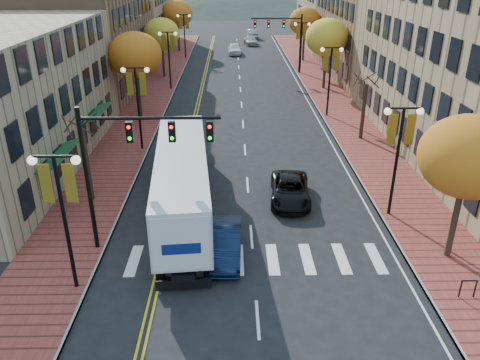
{
  "coord_description": "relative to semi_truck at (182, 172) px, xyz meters",
  "views": [
    {
      "loc": [
        -0.93,
        -16.01,
        12.44
      ],
      "look_at": [
        -0.54,
        6.0,
        2.2
      ],
      "focal_mm": 35.0,
      "sensor_mm": 36.0,
      "label": 1
    }
  ],
  "objects": [
    {
      "name": "sidewalk_right",
      "position": [
        12.62,
        25.57,
        -2.17
      ],
      "size": [
        4.0,
        85.0,
        0.15
      ],
      "primitive_type": "cube",
      "color": "brown",
      "rests_on": "ground"
    },
    {
      "name": "lamp_left_d",
      "position": [
        -3.88,
        45.07,
        2.05
      ],
      "size": [
        1.96,
        0.36,
        6.05
      ],
      "color": "black",
      "rests_on": "ground"
    },
    {
      "name": "sidewalk_left",
      "position": [
        -5.38,
        25.57,
        -2.17
      ],
      "size": [
        4.0,
        85.0,
        0.15
      ],
      "primitive_type": "cube",
      "color": "brown",
      "rests_on": "ground"
    },
    {
      "name": "tree_right_d",
      "position": [
        12.62,
        43.07,
        3.05
      ],
      "size": [
        4.35,
        4.35,
        7.0
      ],
      "color": "#382619",
      "rests_on": "sidewalk_right"
    },
    {
      "name": "building_right_far",
      "position": [
        22.12,
        57.07,
        3.26
      ],
      "size": [
        15.0,
        20.0,
        11.0
      ],
      "primitive_type": "cube",
      "color": "#9E8966",
      "rests_on": "ground"
    },
    {
      "name": "lamp_right_b",
      "position": [
        11.12,
        17.07,
        2.05
      ],
      "size": [
        1.96,
        0.36,
        6.05
      ],
      "color": "black",
      "rests_on": "ground"
    },
    {
      "name": "lamp_right_c",
      "position": [
        11.12,
        35.07,
        2.05
      ],
      "size": [
        1.96,
        0.36,
        6.05
      ],
      "color": "black",
      "rests_on": "ground"
    },
    {
      "name": "building_right_mid",
      "position": [
        22.12,
        35.07,
        2.76
      ],
      "size": [
        15.0,
        24.0,
        10.0
      ],
      "primitive_type": "cube",
      "color": "brown",
      "rests_on": "ground"
    },
    {
      "name": "tree_right_b",
      "position": [
        12.62,
        11.07,
        0.01
      ],
      "size": [
        0.28,
        0.28,
        4.2
      ],
      "color": "#382619",
      "rests_on": "sidewalk_right"
    },
    {
      "name": "traffic_mast_near",
      "position": [
        -1.86,
        -3.93,
        2.68
      ],
      "size": [
        6.1,
        0.35,
        7.0
      ],
      "color": "black",
      "rests_on": "ground"
    },
    {
      "name": "tree_left_b",
      "position": [
        -5.38,
        17.07,
        3.2
      ],
      "size": [
        4.48,
        4.48,
        7.21
      ],
      "color": "#382619",
      "rests_on": "sidewalk_left"
    },
    {
      "name": "navy_sedan",
      "position": [
        2.32,
        -4.61,
        -1.54
      ],
      "size": [
        1.61,
        4.29,
        1.4
      ],
      "primitive_type": "imported",
      "rotation": [
        0.0,
        0.0,
        -0.03
      ],
      "color": "#0D1834",
      "rests_on": "ground"
    },
    {
      "name": "ground",
      "position": [
        3.62,
        -6.93,
        -2.24
      ],
      "size": [
        200.0,
        200.0,
        0.0
      ],
      "primitive_type": "plane",
      "color": "black",
      "rests_on": "ground"
    },
    {
      "name": "semi_truck",
      "position": [
        0.0,
        0.0,
        0.0
      ],
      "size": [
        3.81,
        15.51,
        3.84
      ],
      "rotation": [
        0.0,
        0.0,
        0.09
      ],
      "color": "black",
      "rests_on": "ground"
    },
    {
      "name": "lamp_left_c",
      "position": [
        -3.88,
        27.07,
        2.05
      ],
      "size": [
        1.96,
        0.36,
        6.05
      ],
      "color": "black",
      "rests_on": "ground"
    },
    {
      "name": "tree_left_a",
      "position": [
        -5.38,
        1.07,
        0.01
      ],
      "size": [
        0.28,
        0.28,
        4.2
      ],
      "color": "#382619",
      "rests_on": "sidewalk_left"
    },
    {
      "name": "lamp_right_a",
      "position": [
        11.12,
        -0.93,
        2.05
      ],
      "size": [
        1.96,
        0.36,
        6.05
      ],
      "color": "black",
      "rests_on": "ground"
    },
    {
      "name": "tree_right_a",
      "position": [
        12.62,
        -4.93,
        2.81
      ],
      "size": [
        4.16,
        4.16,
        6.69
      ],
      "color": "#382619",
      "rests_on": "sidewalk_right"
    },
    {
      "name": "traffic_mast_far",
      "position": [
        9.1,
        35.07,
        2.68
      ],
      "size": [
        6.1,
        0.34,
        7.0
      ],
      "color": "black",
      "rests_on": "ground"
    },
    {
      "name": "car_far_oncoming",
      "position": [
        6.37,
        65.1,
        -1.45
      ],
      "size": [
        2.24,
        5.01,
        1.6
      ],
      "primitive_type": "imported",
      "rotation": [
        0.0,
        0.0,
        3.26
      ],
      "color": "#94959B",
      "rests_on": "ground"
    },
    {
      "name": "car_far_white",
      "position": [
        3.12,
        48.73,
        -1.44
      ],
      "size": [
        2.0,
        4.75,
        1.6
      ],
      "primitive_type": "imported",
      "rotation": [
        0.0,
        0.0,
        0.02
      ],
      "color": "white",
      "rests_on": "ground"
    },
    {
      "name": "black_suv",
      "position": [
        5.98,
        1.0,
        -1.59
      ],
      "size": [
        2.55,
        4.89,
        1.31
      ],
      "primitive_type": "imported",
      "rotation": [
        0.0,
        0.0,
        -0.08
      ],
      "color": "black",
      "rests_on": "ground"
    },
    {
      "name": "tree_left_c",
      "position": [
        -5.38,
        33.07,
        2.81
      ],
      "size": [
        4.16,
        4.16,
        6.69
      ],
      "color": "#382619",
      "rests_on": "sidewalk_left"
    },
    {
      "name": "car_far_silver",
      "position": [
        5.9,
        57.72,
        -1.55
      ],
      "size": [
        2.43,
        4.97,
        1.39
      ],
      "primitive_type": "imported",
      "rotation": [
        0.0,
        0.0,
        0.1
      ],
      "color": "#A3A4AB",
      "rests_on": "ground"
    },
    {
      "name": "tree_left_d",
      "position": [
        -5.38,
        51.07,
        3.36
      ],
      "size": [
        4.61,
        4.61,
        7.42
      ],
      "color": "#382619",
      "rests_on": "sidewalk_left"
    },
    {
      "name": "lamp_left_a",
      "position": [
        -3.88,
        -6.93,
        2.05
      ],
      "size": [
        1.96,
        0.36,
        6.05
      ],
      "color": "black",
      "rests_on": "ground"
    },
    {
      "name": "lamp_left_b",
      "position": [
        -3.88,
        9.07,
        2.05
      ],
      "size": [
        1.96,
        0.36,
        6.05
      ],
      "color": "black",
      "rests_on": "ground"
    },
    {
      "name": "building_left_far",
      "position": [
        -13.38,
        54.07,
        2.51
      ],
      "size": [
        12.0,
        26.0,
        9.5
      ],
      "primitive_type": "cube",
      "color": "#9E8966",
      "rests_on": "ground"
    },
    {
      "name": "building_left_mid",
      "position": [
        -13.38,
        29.07,
        3.26
      ],
      "size": [
        12.0,
        24.0,
        11.0
      ],
      "primitive_type": "cube",
      "color": "brown",
      "rests_on": "ground"
    },
    {
      "name": "tree_right_c",
      "position": [
        12.62,
        27.07,
        3.2
      ],
      "size": [
        4.48,
        4.48,
        7.21
      ],
      "color": "#382619",
      "rests_on": "sidewalk_right"
    }
  ]
}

